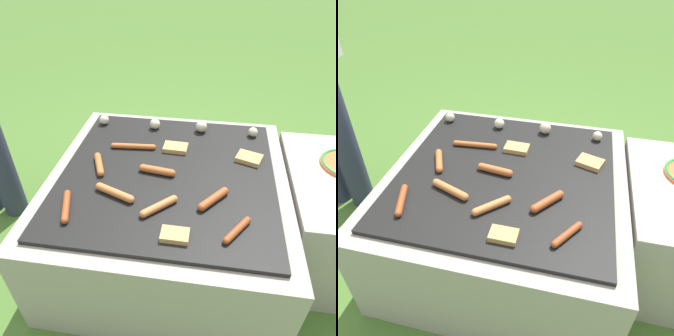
% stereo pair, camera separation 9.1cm
% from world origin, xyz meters
% --- Properties ---
extents(ground_plane, '(14.00, 14.00, 0.00)m').
position_xyz_m(ground_plane, '(0.00, 0.00, 0.00)').
color(ground_plane, '#47702D').
extents(grill, '(0.96, 0.96, 0.46)m').
position_xyz_m(grill, '(0.00, 0.00, 0.23)').
color(grill, '#9E998E').
rests_on(grill, ground_plane).
extents(side_ledge, '(0.48, 0.64, 0.46)m').
position_xyz_m(side_ledge, '(0.73, 0.07, 0.23)').
color(side_ledge, '#9E998E').
rests_on(side_ledge, ground_plane).
extents(sausage_front_left, '(0.15, 0.05, 0.03)m').
position_xyz_m(sausage_front_left, '(-0.04, -0.02, 0.47)').
color(sausage_front_left, '#B7602D').
rests_on(sausage_front_left, grill).
extents(sausage_front_right, '(0.09, 0.12, 0.02)m').
position_xyz_m(sausage_front_right, '(0.27, -0.28, 0.47)').
color(sausage_front_right, '#93421E').
rests_on(sausage_front_right, grill).
extents(sausage_back_right, '(0.16, 0.08, 0.03)m').
position_xyz_m(sausage_back_right, '(-0.17, -0.17, 0.47)').
color(sausage_back_right, '#C6753D').
rests_on(sausage_back_right, grill).
extents(sausage_mid_right, '(0.11, 0.13, 0.03)m').
position_xyz_m(sausage_mid_right, '(0.19, -0.15, 0.47)').
color(sausage_mid_right, '#A34C23').
rests_on(sausage_mid_right, grill).
extents(sausage_back_left, '(0.12, 0.12, 0.03)m').
position_xyz_m(sausage_back_left, '(0.00, -0.22, 0.47)').
color(sausage_back_left, '#C6753D').
rests_on(sausage_back_left, grill).
extents(sausage_mid_left, '(0.20, 0.04, 0.02)m').
position_xyz_m(sausage_mid_left, '(-0.18, 0.15, 0.47)').
color(sausage_mid_left, '#B7602D').
rests_on(sausage_mid_left, grill).
extents(sausage_front_center, '(0.07, 0.16, 0.03)m').
position_xyz_m(sausage_front_center, '(-0.32, -0.26, 0.47)').
color(sausage_front_center, '#93421E').
rests_on(sausage_front_center, grill).
extents(sausage_back_center, '(0.08, 0.14, 0.03)m').
position_xyz_m(sausage_back_center, '(-0.29, -0.01, 0.47)').
color(sausage_back_center, '#B7602D').
rests_on(sausage_back_center, grill).
extents(bread_slice_right, '(0.09, 0.06, 0.02)m').
position_xyz_m(bread_slice_right, '(0.07, -0.33, 0.47)').
color(bread_slice_right, tan).
rests_on(bread_slice_right, grill).
extents(bread_slice_left, '(0.11, 0.08, 0.02)m').
position_xyz_m(bread_slice_left, '(0.01, 0.17, 0.47)').
color(bread_slice_left, tan).
rests_on(bread_slice_left, grill).
extents(bread_slice_center, '(0.12, 0.11, 0.02)m').
position_xyz_m(bread_slice_center, '(0.33, 0.13, 0.47)').
color(bread_slice_center, tan).
rests_on(bread_slice_center, grill).
extents(mushroom_row, '(0.77, 0.06, 0.05)m').
position_xyz_m(mushroom_row, '(-0.01, 0.34, 0.48)').
color(mushroom_row, beige).
rests_on(mushroom_row, grill).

